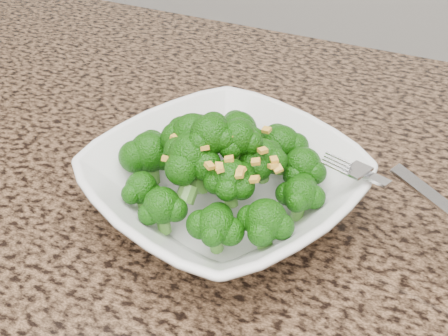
% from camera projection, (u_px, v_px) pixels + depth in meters
% --- Properties ---
extents(granite_counter, '(1.64, 1.04, 0.03)m').
position_uv_depth(granite_counter, '(122.00, 283.00, 0.49)').
color(granite_counter, brown).
rests_on(granite_counter, cabinet).
extents(bowl, '(0.31, 0.31, 0.06)m').
position_uv_depth(bowl, '(224.00, 186.00, 0.52)').
color(bowl, white).
rests_on(bowl, granite_counter).
extents(broccoli_pile, '(0.21, 0.21, 0.07)m').
position_uv_depth(broccoli_pile, '(224.00, 128.00, 0.48)').
color(broccoli_pile, '#165509').
rests_on(broccoli_pile, bowl).
extents(garlic_topping, '(0.13, 0.13, 0.01)m').
position_uv_depth(garlic_topping, '(224.00, 90.00, 0.46)').
color(garlic_topping, gold).
rests_on(garlic_topping, broccoli_pile).
extents(fork, '(0.18, 0.10, 0.01)m').
position_uv_depth(fork, '(382.00, 181.00, 0.47)').
color(fork, silver).
rests_on(fork, bowl).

